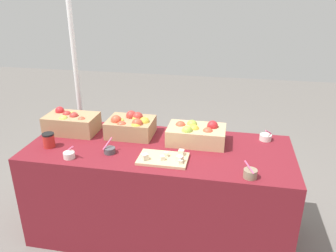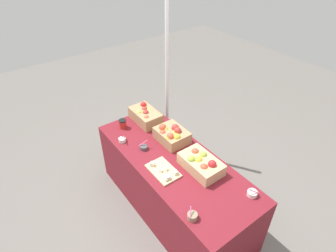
{
  "view_description": "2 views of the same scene",
  "coord_description": "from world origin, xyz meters",
  "px_view_note": "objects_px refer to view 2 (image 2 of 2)",
  "views": [
    {
      "loc": [
        0.48,
        -2.12,
        1.82
      ],
      "look_at": [
        0.07,
        0.01,
        0.91
      ],
      "focal_mm": 35.95,
      "sensor_mm": 36.0,
      "label": 1
    },
    {
      "loc": [
        1.63,
        -1.27,
        2.67
      ],
      "look_at": [
        -0.18,
        0.06,
        1.02
      ],
      "focal_mm": 30.0,
      "sensor_mm": 36.0,
      "label": 2
    }
  ],
  "objects_px": {
    "sample_bowl_extra": "(252,193)",
    "cutting_board_front": "(163,171)",
    "sample_bowl_far": "(122,140)",
    "sample_bowl_near": "(144,147)",
    "tent_pole": "(167,80)",
    "apple_crate_middle": "(171,134)",
    "sample_bowl_mid": "(192,216)",
    "apple_crate_left": "(145,115)",
    "coffee_cup": "(123,124)",
    "apple_crate_right": "(201,163)"
  },
  "relations": [
    {
      "from": "apple_crate_right",
      "to": "sample_bowl_extra",
      "type": "distance_m",
      "value": 0.53
    },
    {
      "from": "apple_crate_left",
      "to": "tent_pole",
      "type": "bearing_deg",
      "value": 106.19
    },
    {
      "from": "apple_crate_left",
      "to": "coffee_cup",
      "type": "xyz_separation_m",
      "value": [
        -0.04,
        -0.28,
        -0.03
      ]
    },
    {
      "from": "sample_bowl_near",
      "to": "coffee_cup",
      "type": "xyz_separation_m",
      "value": [
        -0.46,
        0.01,
        0.03
      ]
    },
    {
      "from": "apple_crate_middle",
      "to": "sample_bowl_extra",
      "type": "xyz_separation_m",
      "value": [
        1.02,
        0.11,
        -0.06
      ]
    },
    {
      "from": "apple_crate_right",
      "to": "cutting_board_front",
      "type": "bearing_deg",
      "value": -119.39
    },
    {
      "from": "apple_crate_left",
      "to": "sample_bowl_extra",
      "type": "relative_size",
      "value": 3.93
    },
    {
      "from": "coffee_cup",
      "to": "sample_bowl_near",
      "type": "bearing_deg",
      "value": -1.22
    },
    {
      "from": "sample_bowl_extra",
      "to": "coffee_cup",
      "type": "bearing_deg",
      "value": -164.77
    },
    {
      "from": "apple_crate_right",
      "to": "sample_bowl_mid",
      "type": "distance_m",
      "value": 0.57
    },
    {
      "from": "sample_bowl_mid",
      "to": "sample_bowl_far",
      "type": "height_order",
      "value": "sample_bowl_mid"
    },
    {
      "from": "sample_bowl_far",
      "to": "coffee_cup",
      "type": "height_order",
      "value": "coffee_cup"
    },
    {
      "from": "sample_bowl_far",
      "to": "coffee_cup",
      "type": "bearing_deg",
      "value": 149.25
    },
    {
      "from": "apple_crate_middle",
      "to": "cutting_board_front",
      "type": "relative_size",
      "value": 1.06
    },
    {
      "from": "apple_crate_right",
      "to": "sample_bowl_far",
      "type": "distance_m",
      "value": 0.91
    },
    {
      "from": "apple_crate_right",
      "to": "sample_bowl_mid",
      "type": "bearing_deg",
      "value": -48.35
    },
    {
      "from": "apple_crate_left",
      "to": "sample_bowl_near",
      "type": "distance_m",
      "value": 0.51
    },
    {
      "from": "apple_crate_middle",
      "to": "sample_bowl_mid",
      "type": "height_order",
      "value": "apple_crate_middle"
    },
    {
      "from": "apple_crate_right",
      "to": "apple_crate_left",
      "type": "bearing_deg",
      "value": 179.48
    },
    {
      "from": "sample_bowl_mid",
      "to": "sample_bowl_extra",
      "type": "bearing_deg",
      "value": 77.27
    },
    {
      "from": "sample_bowl_extra",
      "to": "cutting_board_front",
      "type": "bearing_deg",
      "value": -146.26
    },
    {
      "from": "sample_bowl_near",
      "to": "sample_bowl_far",
      "type": "height_order",
      "value": "sample_bowl_far"
    },
    {
      "from": "sample_bowl_far",
      "to": "tent_pole",
      "type": "bearing_deg",
      "value": 109.87
    },
    {
      "from": "apple_crate_middle",
      "to": "sample_bowl_far",
      "type": "height_order",
      "value": "apple_crate_middle"
    },
    {
      "from": "apple_crate_right",
      "to": "sample_bowl_far",
      "type": "height_order",
      "value": "apple_crate_right"
    },
    {
      "from": "cutting_board_front",
      "to": "tent_pole",
      "type": "xyz_separation_m",
      "value": [
        -0.93,
        0.72,
        0.36
      ]
    },
    {
      "from": "sample_bowl_near",
      "to": "sample_bowl_far",
      "type": "relative_size",
      "value": 0.98
    },
    {
      "from": "coffee_cup",
      "to": "tent_pole",
      "type": "relative_size",
      "value": 0.05
    },
    {
      "from": "cutting_board_front",
      "to": "sample_bowl_mid",
      "type": "height_order",
      "value": "sample_bowl_mid"
    },
    {
      "from": "apple_crate_right",
      "to": "sample_bowl_mid",
      "type": "relative_size",
      "value": 3.88
    },
    {
      "from": "apple_crate_middle",
      "to": "coffee_cup",
      "type": "height_order",
      "value": "apple_crate_middle"
    },
    {
      "from": "apple_crate_right",
      "to": "coffee_cup",
      "type": "height_order",
      "value": "apple_crate_right"
    },
    {
      "from": "apple_crate_right",
      "to": "coffee_cup",
      "type": "xyz_separation_m",
      "value": [
        -1.03,
        -0.27,
        -0.02
      ]
    },
    {
      "from": "sample_bowl_extra",
      "to": "tent_pole",
      "type": "xyz_separation_m",
      "value": [
        -1.61,
        0.27,
        0.35
      ]
    },
    {
      "from": "apple_crate_middle",
      "to": "sample_bowl_near",
      "type": "relative_size",
      "value": 3.44
    },
    {
      "from": "coffee_cup",
      "to": "cutting_board_front",
      "type": "bearing_deg",
      "value": -2.63
    },
    {
      "from": "sample_bowl_extra",
      "to": "coffee_cup",
      "type": "distance_m",
      "value": 1.59
    },
    {
      "from": "apple_crate_left",
      "to": "sample_bowl_mid",
      "type": "height_order",
      "value": "apple_crate_left"
    },
    {
      "from": "apple_crate_middle",
      "to": "coffee_cup",
      "type": "relative_size",
      "value": 3.31
    },
    {
      "from": "apple_crate_middle",
      "to": "cutting_board_front",
      "type": "height_order",
      "value": "apple_crate_middle"
    },
    {
      "from": "sample_bowl_near",
      "to": "tent_pole",
      "type": "bearing_deg",
      "value": 127.66
    },
    {
      "from": "sample_bowl_near",
      "to": "tent_pole",
      "type": "xyz_separation_m",
      "value": [
        -0.54,
        0.69,
        0.35
      ]
    },
    {
      "from": "apple_crate_left",
      "to": "sample_bowl_far",
      "type": "xyz_separation_m",
      "value": [
        0.18,
        -0.41,
        -0.06
      ]
    },
    {
      "from": "apple_crate_left",
      "to": "coffee_cup",
      "type": "bearing_deg",
      "value": -98.08
    },
    {
      "from": "sample_bowl_extra",
      "to": "apple_crate_left",
      "type": "bearing_deg",
      "value": -174.84
    },
    {
      "from": "sample_bowl_far",
      "to": "sample_bowl_near",
      "type": "bearing_deg",
      "value": 26.38
    },
    {
      "from": "sample_bowl_near",
      "to": "sample_bowl_mid",
      "type": "bearing_deg",
      "value": -8.56
    },
    {
      "from": "apple_crate_right",
      "to": "apple_crate_middle",
      "type": "bearing_deg",
      "value": 176.38
    },
    {
      "from": "tent_pole",
      "to": "apple_crate_middle",
      "type": "bearing_deg",
      "value": -32.52
    },
    {
      "from": "sample_bowl_extra",
      "to": "apple_crate_middle",
      "type": "bearing_deg",
      "value": -173.74
    }
  ]
}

